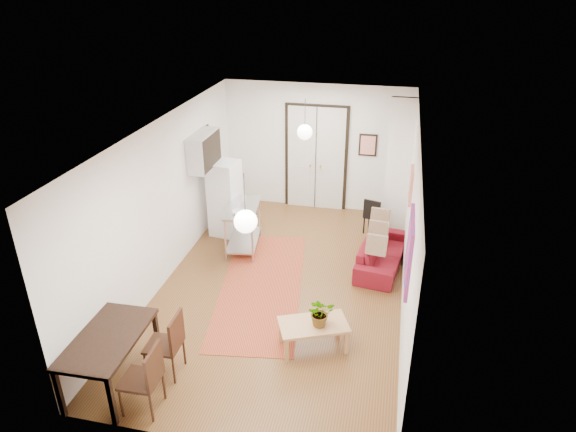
% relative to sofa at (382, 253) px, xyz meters
% --- Properties ---
extents(floor, '(7.00, 7.00, 0.00)m').
position_rel_sofa_xyz_m(floor, '(-1.69, -1.08, -0.26)').
color(floor, brown).
rests_on(floor, ground).
extents(ceiling, '(4.20, 7.00, 0.02)m').
position_rel_sofa_xyz_m(ceiling, '(-1.69, -1.08, 2.64)').
color(ceiling, white).
rests_on(ceiling, wall_back).
extents(wall_back, '(4.20, 0.02, 2.90)m').
position_rel_sofa_xyz_m(wall_back, '(-1.69, 2.42, 1.19)').
color(wall_back, white).
rests_on(wall_back, floor).
extents(wall_front, '(4.20, 0.02, 2.90)m').
position_rel_sofa_xyz_m(wall_front, '(-1.69, -4.58, 1.19)').
color(wall_front, white).
rests_on(wall_front, floor).
extents(wall_left, '(0.02, 7.00, 2.90)m').
position_rel_sofa_xyz_m(wall_left, '(-3.79, -1.08, 1.19)').
color(wall_left, white).
rests_on(wall_left, floor).
extents(wall_right, '(0.02, 7.00, 2.90)m').
position_rel_sofa_xyz_m(wall_right, '(0.41, -1.08, 1.19)').
color(wall_right, white).
rests_on(wall_right, floor).
extents(double_doors, '(1.44, 0.06, 2.50)m').
position_rel_sofa_xyz_m(double_doors, '(-1.69, 2.38, 0.94)').
color(double_doors, silver).
rests_on(double_doors, wall_back).
extents(stub_partition, '(0.50, 0.10, 2.90)m').
position_rel_sofa_xyz_m(stub_partition, '(0.16, 1.47, 1.19)').
color(stub_partition, white).
rests_on(stub_partition, floor).
extents(wall_cabinet, '(0.35, 1.00, 0.70)m').
position_rel_sofa_xyz_m(wall_cabinet, '(-3.61, 0.42, 1.64)').
color(wall_cabinet, silver).
rests_on(wall_cabinet, wall_left).
extents(painting_popart, '(0.05, 1.00, 1.00)m').
position_rel_sofa_xyz_m(painting_popart, '(0.38, -2.33, 1.39)').
color(painting_popart, red).
rests_on(painting_popart, wall_right).
extents(painting_abstract, '(0.05, 0.50, 0.60)m').
position_rel_sofa_xyz_m(painting_abstract, '(0.38, -0.28, 1.54)').
color(painting_abstract, beige).
rests_on(painting_abstract, wall_right).
extents(poster_back, '(0.40, 0.03, 0.50)m').
position_rel_sofa_xyz_m(poster_back, '(-0.54, 2.39, 1.34)').
color(poster_back, red).
rests_on(poster_back, wall_back).
extents(print_left, '(0.03, 0.44, 0.54)m').
position_rel_sofa_xyz_m(print_left, '(-3.76, 0.92, 1.69)').
color(print_left, '#A16A43').
rests_on(print_left, wall_left).
extents(pendant_back, '(0.30, 0.30, 0.80)m').
position_rel_sofa_xyz_m(pendant_back, '(-1.69, 0.92, 1.99)').
color(pendant_back, white).
rests_on(pendant_back, ceiling).
extents(pendant_front, '(0.30, 0.30, 0.80)m').
position_rel_sofa_xyz_m(pendant_front, '(-1.69, -3.08, 1.99)').
color(pendant_front, white).
rests_on(pendant_front, ceiling).
extents(kilim_rug, '(1.91, 3.89, 0.01)m').
position_rel_sofa_xyz_m(kilim_rug, '(-2.05, -1.19, -0.26)').
color(kilim_rug, '#AC462B').
rests_on(kilim_rug, floor).
extents(sofa, '(1.88, 0.95, 0.53)m').
position_rel_sofa_xyz_m(sofa, '(0.00, 0.00, 0.00)').
color(sofa, maroon).
rests_on(sofa, floor).
extents(coffee_table, '(1.13, 0.90, 0.44)m').
position_rel_sofa_xyz_m(coffee_table, '(-0.87, -2.61, 0.12)').
color(coffee_table, tan).
rests_on(coffee_table, floor).
extents(potted_plant, '(0.46, 0.49, 0.43)m').
position_rel_sofa_xyz_m(potted_plant, '(-0.77, -2.61, 0.40)').
color(potted_plant, '#36682E').
rests_on(potted_plant, coffee_table).
extents(kitchen_counter, '(0.76, 1.27, 0.92)m').
position_rel_sofa_xyz_m(kitchen_counter, '(-2.76, 0.09, 0.33)').
color(kitchen_counter, silver).
rests_on(kitchen_counter, floor).
extents(bowl, '(0.28, 0.28, 0.05)m').
position_rel_sofa_xyz_m(bowl, '(-2.76, -0.21, 0.68)').
color(bowl, silver).
rests_on(bowl, kitchen_counter).
extents(soap_bottle, '(0.11, 0.11, 0.19)m').
position_rel_sofa_xyz_m(soap_bottle, '(-2.81, 0.34, 0.75)').
color(soap_bottle, teal).
rests_on(soap_bottle, kitchen_counter).
extents(fridge, '(0.64, 0.64, 1.60)m').
position_rel_sofa_xyz_m(fridge, '(-3.31, 0.65, 0.54)').
color(fridge, white).
rests_on(fridge, floor).
extents(dining_table, '(0.85, 1.44, 0.78)m').
position_rel_sofa_xyz_m(dining_table, '(-3.39, -3.90, 0.43)').
color(dining_table, black).
rests_on(dining_table, floor).
extents(dining_chair_near, '(0.48, 0.66, 0.97)m').
position_rel_sofa_xyz_m(dining_chair_near, '(-2.79, -3.46, 0.30)').
color(dining_chair_near, '#371B11').
rests_on(dining_chair_near, floor).
extents(dining_chair_far, '(0.48, 0.66, 0.97)m').
position_rel_sofa_xyz_m(dining_chair_far, '(-2.79, -4.13, 0.30)').
color(dining_chair_far, '#371B11').
rests_on(dining_chair_far, floor).
extents(black_side_chair, '(0.45, 0.46, 0.80)m').
position_rel_sofa_xyz_m(black_side_chair, '(-0.25, 1.42, 0.20)').
color(black_side_chair, black).
rests_on(black_side_chair, floor).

